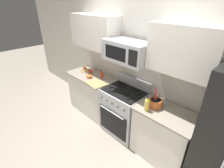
% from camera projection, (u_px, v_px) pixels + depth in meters
% --- Properties ---
extents(ground_plane, '(16.00, 16.00, 0.00)m').
position_uv_depth(ground_plane, '(100.00, 147.00, 3.01)').
color(ground_plane, gray).
extents(wall_back, '(8.00, 0.10, 2.60)m').
position_uv_depth(wall_back, '(138.00, 66.00, 3.02)').
color(wall_back, beige).
rests_on(wall_back, ground).
extents(counter_left, '(1.14, 0.59, 0.91)m').
position_uv_depth(counter_left, '(92.00, 93.00, 3.80)').
color(counter_left, silver).
rests_on(counter_left, ground).
extents(range_oven, '(0.76, 0.63, 1.09)m').
position_uv_depth(range_oven, '(124.00, 111.00, 3.18)').
color(range_oven, '#B2B5BA').
rests_on(range_oven, ground).
extents(counter_right, '(0.92, 0.59, 0.91)m').
position_uv_depth(counter_right, '(163.00, 135.00, 2.65)').
color(counter_right, silver).
rests_on(counter_right, ground).
extents(microwave, '(0.78, 0.44, 0.34)m').
position_uv_depth(microwave, '(127.00, 51.00, 2.66)').
color(microwave, '#B2B5BA').
extents(upper_cabinets_left, '(1.13, 0.34, 0.64)m').
position_uv_depth(upper_cabinets_left, '(94.00, 32.00, 3.26)').
color(upper_cabinets_left, silver).
extents(upper_cabinets_right, '(0.91, 0.34, 0.64)m').
position_uv_depth(upper_cabinets_right, '(184.00, 50.00, 2.11)').
color(upper_cabinets_right, silver).
extents(utensil_crock, '(0.20, 0.20, 0.32)m').
position_uv_depth(utensil_crock, '(155.00, 103.00, 2.53)').
color(utensil_crock, '#D1662D').
rests_on(utensil_crock, counter_right).
extents(fruit_basket, '(0.25, 0.25, 0.10)m').
position_uv_depth(fruit_basket, '(86.00, 69.00, 3.79)').
color(fruit_basket, tan).
rests_on(fruit_basket, counter_left).
extents(apple_loose, '(0.08, 0.08, 0.08)m').
position_uv_depth(apple_loose, '(91.00, 72.00, 3.69)').
color(apple_loose, red).
rests_on(apple_loose, counter_left).
extents(cutting_board, '(0.40, 0.32, 0.02)m').
position_uv_depth(cutting_board, '(96.00, 84.00, 3.24)').
color(cutting_board, tan).
rests_on(cutting_board, counter_left).
extents(bottle_hot_sauce, '(0.06, 0.06, 0.18)m').
position_uv_depth(bottle_hot_sauce, '(102.00, 74.00, 3.45)').
color(bottle_hot_sauce, red).
rests_on(bottle_hot_sauce, counter_left).
extents(bottle_oil, '(0.07, 0.07, 0.24)m').
position_uv_depth(bottle_oil, '(147.00, 104.00, 2.43)').
color(bottle_oil, gold).
rests_on(bottle_oil, counter_right).
extents(prep_bowl, '(0.12, 0.12, 0.05)m').
position_uv_depth(prep_bowl, '(89.00, 76.00, 3.49)').
color(prep_bowl, '#D1662D').
rests_on(prep_bowl, counter_left).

